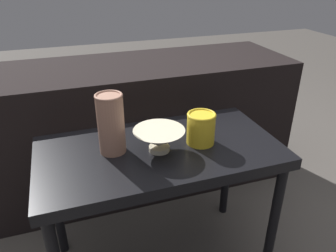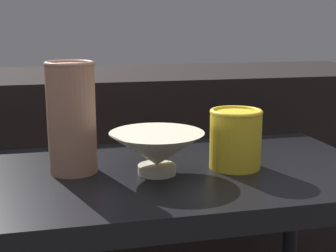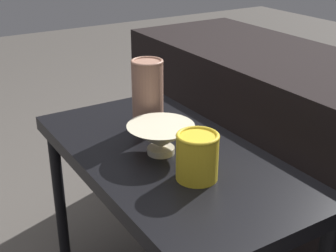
{
  "view_description": "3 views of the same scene",
  "coord_description": "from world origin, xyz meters",
  "views": [
    {
      "loc": [
        -0.28,
        -0.92,
        1.12
      ],
      "look_at": [
        0.02,
        -0.02,
        0.63
      ],
      "focal_mm": 35.0,
      "sensor_mm": 36.0,
      "label": 1
    },
    {
      "loc": [
        -0.17,
        -0.82,
        0.81
      ],
      "look_at": [
        0.01,
        -0.03,
        0.63
      ],
      "focal_mm": 50.0,
      "sensor_mm": 36.0,
      "label": 2
    },
    {
      "loc": [
        0.91,
        -0.57,
        1.09
      ],
      "look_at": [
        0.01,
        -0.01,
        0.62
      ],
      "focal_mm": 50.0,
      "sensor_mm": 36.0,
      "label": 3
    }
  ],
  "objects": [
    {
      "name": "bowl",
      "position": [
        -0.01,
        -0.02,
        0.59
      ],
      "size": [
        0.17,
        0.17,
        0.08
      ],
      "color": "beige",
      "rests_on": "table"
    },
    {
      "name": "vase_colorful_right",
      "position": [
        0.15,
        -0.01,
        0.6
      ],
      "size": [
        0.1,
        0.1,
        0.11
      ],
      "color": "gold",
      "rests_on": "table"
    },
    {
      "name": "table",
      "position": [
        0.0,
        0.0,
        0.48
      ],
      "size": [
        0.83,
        0.44,
        0.54
      ],
      "color": "black",
      "rests_on": "ground_plane"
    },
    {
      "name": "couch_backdrop",
      "position": [
        0.0,
        0.58,
        0.33
      ],
      "size": [
        1.68,
        0.5,
        0.67
      ],
      "color": "black",
      "rests_on": "ground_plane"
    },
    {
      "name": "vase_textured_left",
      "position": [
        -0.15,
        0.03,
        0.64
      ],
      "size": [
        0.09,
        0.09,
        0.2
      ],
      "color": "#996B56",
      "rests_on": "table"
    }
  ]
}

